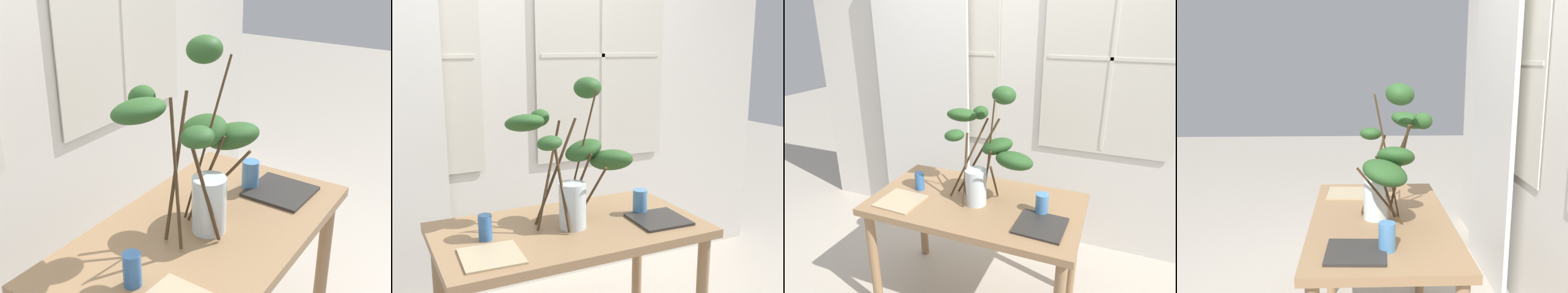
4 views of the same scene
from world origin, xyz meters
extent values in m
cube|color=silver|center=(0.00, 0.98, 1.41)|extent=(4.06, 0.12, 2.83)
cube|color=white|center=(-0.66, 0.91, 1.56)|extent=(0.90, 0.01, 1.35)
cube|color=silver|center=(-0.66, 0.91, 1.56)|extent=(0.97, 0.01, 1.42)
cube|color=silver|center=(-0.66, 0.90, 1.56)|extent=(0.02, 0.01, 1.35)
cube|color=silver|center=(-0.66, 0.90, 1.56)|extent=(0.90, 0.01, 0.02)
cube|color=white|center=(0.66, 0.91, 1.56)|extent=(0.90, 0.01, 1.35)
cube|color=silver|center=(0.66, 0.91, 1.56)|extent=(0.97, 0.01, 1.42)
cube|color=silver|center=(0.66, 0.90, 1.56)|extent=(0.02, 0.01, 1.35)
cube|color=silver|center=(0.66, 0.90, 1.56)|extent=(0.90, 0.01, 0.02)
cube|color=#93704C|center=(0.00, 0.00, 0.74)|extent=(1.29, 0.73, 0.04)
cylinder|color=#93704C|center=(0.59, 0.30, 0.36)|extent=(0.06, 0.06, 0.72)
cylinder|color=silver|center=(0.01, -0.02, 0.87)|extent=(0.13, 0.13, 0.22)
cylinder|color=silver|center=(0.01, -0.02, 0.80)|extent=(0.12, 0.12, 0.07)
cylinder|color=#47331E|center=(-0.05, -0.04, 0.98)|extent=(0.04, 0.14, 0.43)
ellipsoid|color=#285123|center=(-0.11, -0.05, 1.19)|extent=(0.14, 0.14, 0.09)
cylinder|color=#47331E|center=(0.12, -0.01, 0.92)|extent=(0.04, 0.24, 0.30)
ellipsoid|color=#285123|center=(0.23, 0.01, 1.07)|extent=(0.26, 0.27, 0.19)
cylinder|color=#47331E|center=(0.06, 0.02, 0.94)|extent=(0.11, 0.12, 0.35)
ellipsoid|color=#285123|center=(0.11, 0.07, 1.12)|extent=(0.28, 0.27, 0.17)
cylinder|color=#47331E|center=(-0.03, 0.10, 1.02)|extent=(0.26, 0.08, 0.50)
ellipsoid|color=#285123|center=(-0.06, 0.22, 1.27)|extent=(0.14, 0.14, 0.13)
cylinder|color=#47331E|center=(0.07, 0.03, 1.10)|extent=(0.12, 0.14, 0.65)
ellipsoid|color=#285123|center=(0.14, 0.08, 1.42)|extent=(0.20, 0.20, 0.13)
cylinder|color=#47331E|center=(-0.08, 0.07, 1.01)|extent=(0.20, 0.18, 0.49)
ellipsoid|color=#285123|center=(-0.16, 0.16, 1.26)|extent=(0.27, 0.29, 0.14)
cylinder|color=#386BAD|center=(-0.41, 0.01, 0.82)|extent=(0.06, 0.06, 0.12)
cylinder|color=#4C84BC|center=(0.41, 0.01, 0.82)|extent=(0.08, 0.08, 0.13)
cube|color=tan|center=(-0.43, -0.18, 0.77)|extent=(0.26, 0.26, 0.01)
cube|color=#2D2B28|center=(0.43, -0.13, 0.77)|extent=(0.27, 0.27, 0.01)
camera|label=1|loc=(-1.47, -0.92, 1.85)|focal=48.46mm
camera|label=2|loc=(-0.89, -2.01, 1.62)|focal=43.99mm
camera|label=3|loc=(0.74, -1.76, 1.83)|focal=31.99mm
camera|label=4|loc=(2.20, -0.12, 1.58)|focal=40.49mm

